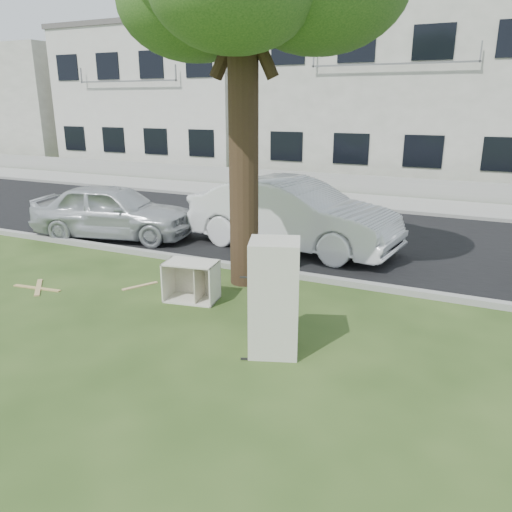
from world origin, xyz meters
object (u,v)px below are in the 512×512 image
at_px(fridge, 274,298).
at_px(cabinet, 191,281).
at_px(car_left, 113,211).
at_px(car_center, 292,214).

bearing_deg(fridge, cabinet, 130.84).
height_order(cabinet, car_left, car_left).
distance_m(fridge, car_center, 5.24).
bearing_deg(cabinet, car_left, 135.60).
bearing_deg(car_center, fridge, -154.46).
distance_m(fridge, cabinet, 2.41).
bearing_deg(car_center, car_left, 109.75).
relative_size(cabinet, car_center, 0.18).
bearing_deg(car_left, cabinet, -137.14).
xyz_separation_m(fridge, car_left, (-6.13, 4.00, -0.11)).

